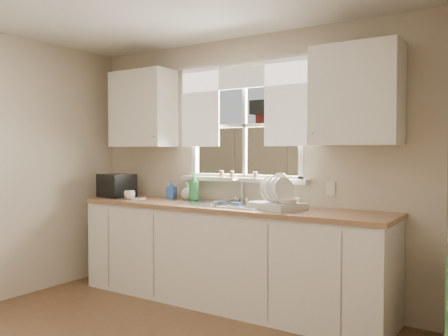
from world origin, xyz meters
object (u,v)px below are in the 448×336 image
Objects in this scene: soap_bottle_a at (194,187)px; dish_rack at (277,200)px; black_appliance at (117,185)px; cup at (130,195)px.

dish_rack is at bearing -10.94° from soap_bottle_a.
soap_bottle_a is (-0.98, 0.13, 0.06)m from dish_rack.
dish_rack is 0.99m from soap_bottle_a.
dish_rack is 1.86× the size of soap_bottle_a.
black_appliance is at bearing -175.73° from soap_bottle_a.
soap_bottle_a is 0.95m from black_appliance.
cup is 0.34× the size of black_appliance.
cup is at bearing -176.29° from dish_rack.
soap_bottle_a is 0.81× the size of black_appliance.
dish_rack is 4.49× the size of cup.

